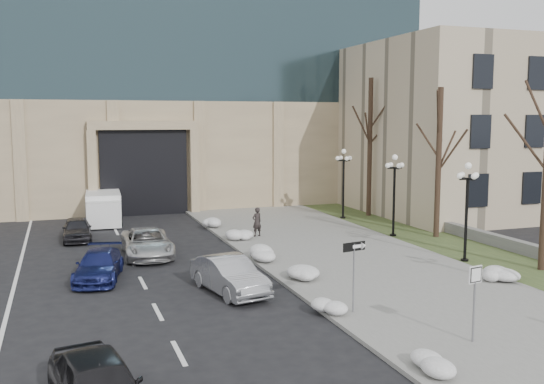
{
  "coord_description": "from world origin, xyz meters",
  "views": [
    {
      "loc": [
        -9.55,
        -10.84,
        6.8
      ],
      "look_at": [
        -0.6,
        14.59,
        3.5
      ],
      "focal_mm": 40.0,
      "sensor_mm": 36.0,
      "label": 1
    }
  ],
  "objects_px": {
    "car_d": "(147,243)",
    "car_e": "(77,229)",
    "lamppost_c": "(394,184)",
    "lamppost_b": "(467,199)",
    "box_truck": "(103,208)",
    "lamppost_d": "(344,174)",
    "car_c": "(99,265)",
    "car_b": "(229,275)",
    "one_way_sign": "(358,255)",
    "pedestrian": "(257,222)",
    "keep_sign": "(475,287)"
  },
  "relations": [
    {
      "from": "car_b",
      "to": "car_c",
      "type": "distance_m",
      "value": 5.97
    },
    {
      "from": "car_b",
      "to": "box_truck",
      "type": "relative_size",
      "value": 0.69
    },
    {
      "from": "box_truck",
      "to": "lamppost_d",
      "type": "xyz_separation_m",
      "value": [
        15.26,
        -4.37,
        2.12
      ]
    },
    {
      "from": "box_truck",
      "to": "one_way_sign",
      "type": "relative_size",
      "value": 2.43
    },
    {
      "from": "car_c",
      "to": "car_d",
      "type": "relative_size",
      "value": 0.87
    },
    {
      "from": "keep_sign",
      "to": "lamppost_b",
      "type": "bearing_deg",
      "value": 43.68
    },
    {
      "from": "car_d",
      "to": "one_way_sign",
      "type": "bearing_deg",
      "value": -62.24
    },
    {
      "from": "lamppost_b",
      "to": "car_c",
      "type": "bearing_deg",
      "value": 170.92
    },
    {
      "from": "one_way_sign",
      "to": "box_truck",
      "type": "bearing_deg",
      "value": 96.08
    },
    {
      "from": "lamppost_c",
      "to": "lamppost_d",
      "type": "xyz_separation_m",
      "value": [
        0.0,
        6.5,
        0.0
      ]
    },
    {
      "from": "car_b",
      "to": "lamppost_d",
      "type": "bearing_deg",
      "value": 38.56
    },
    {
      "from": "pedestrian",
      "to": "lamppost_b",
      "type": "bearing_deg",
      "value": 111.5
    },
    {
      "from": "pedestrian",
      "to": "car_e",
      "type": "bearing_deg",
      "value": -34.15
    },
    {
      "from": "car_b",
      "to": "car_c",
      "type": "bearing_deg",
      "value": 130.11
    },
    {
      "from": "lamppost_b",
      "to": "car_d",
      "type": "bearing_deg",
      "value": 155.54
    },
    {
      "from": "car_d",
      "to": "car_e",
      "type": "bearing_deg",
      "value": 122.2
    },
    {
      "from": "car_e",
      "to": "lamppost_c",
      "type": "xyz_separation_m",
      "value": [
        17.08,
        -5.12,
        2.43
      ]
    },
    {
      "from": "car_c",
      "to": "car_e",
      "type": "bearing_deg",
      "value": 105.82
    },
    {
      "from": "car_d",
      "to": "car_e",
      "type": "xyz_separation_m",
      "value": [
        -3.14,
        5.28,
        -0.04
      ]
    },
    {
      "from": "lamppost_b",
      "to": "lamppost_d",
      "type": "bearing_deg",
      "value": 90.0
    },
    {
      "from": "box_truck",
      "to": "lamppost_c",
      "type": "bearing_deg",
      "value": -32.13
    },
    {
      "from": "lamppost_d",
      "to": "one_way_sign",
      "type": "bearing_deg",
      "value": -114.64
    },
    {
      "from": "one_way_sign",
      "to": "lamppost_c",
      "type": "xyz_separation_m",
      "value": [
        8.3,
        11.59,
        0.94
      ]
    },
    {
      "from": "car_d",
      "to": "pedestrian",
      "type": "relative_size",
      "value": 2.97
    },
    {
      "from": "keep_sign",
      "to": "lamppost_d",
      "type": "relative_size",
      "value": 0.51
    },
    {
      "from": "car_e",
      "to": "box_truck",
      "type": "height_order",
      "value": "box_truck"
    },
    {
      "from": "car_b",
      "to": "keep_sign",
      "type": "relative_size",
      "value": 1.77
    },
    {
      "from": "car_d",
      "to": "keep_sign",
      "type": "height_order",
      "value": "keep_sign"
    },
    {
      "from": "car_b",
      "to": "car_e",
      "type": "relative_size",
      "value": 1.14
    },
    {
      "from": "keep_sign",
      "to": "lamppost_d",
      "type": "bearing_deg",
      "value": 63.18
    },
    {
      "from": "pedestrian",
      "to": "lamppost_c",
      "type": "bearing_deg",
      "value": 143.81
    },
    {
      "from": "car_b",
      "to": "car_e",
      "type": "distance_m",
      "value": 13.76
    },
    {
      "from": "lamppost_b",
      "to": "lamppost_c",
      "type": "bearing_deg",
      "value": 90.0
    },
    {
      "from": "car_c",
      "to": "box_truck",
      "type": "distance_m",
      "value": 14.79
    },
    {
      "from": "car_c",
      "to": "lamppost_d",
      "type": "xyz_separation_m",
      "value": [
        16.46,
        10.37,
        2.45
      ]
    },
    {
      "from": "car_e",
      "to": "lamppost_d",
      "type": "xyz_separation_m",
      "value": [
        17.08,
        1.38,
        2.43
      ]
    },
    {
      "from": "lamppost_b",
      "to": "car_e",
      "type": "bearing_deg",
      "value": 145.77
    },
    {
      "from": "car_e",
      "to": "lamppost_b",
      "type": "bearing_deg",
      "value": -32.98
    },
    {
      "from": "car_d",
      "to": "car_e",
      "type": "relative_size",
      "value": 1.3
    },
    {
      "from": "one_way_sign",
      "to": "lamppost_b",
      "type": "xyz_separation_m",
      "value": [
        8.3,
        5.09,
        0.94
      ]
    },
    {
      "from": "lamppost_c",
      "to": "lamppost_d",
      "type": "height_order",
      "value": "same"
    },
    {
      "from": "pedestrian",
      "to": "box_truck",
      "type": "height_order",
      "value": "box_truck"
    },
    {
      "from": "car_e",
      "to": "lamppost_d",
      "type": "height_order",
      "value": "lamppost_d"
    },
    {
      "from": "box_truck",
      "to": "lamppost_b",
      "type": "xyz_separation_m",
      "value": [
        15.26,
        -17.37,
        2.12
      ]
    },
    {
      "from": "one_way_sign",
      "to": "keep_sign",
      "type": "height_order",
      "value": "one_way_sign"
    },
    {
      "from": "car_d",
      "to": "car_e",
      "type": "height_order",
      "value": "car_d"
    },
    {
      "from": "car_c",
      "to": "keep_sign",
      "type": "distance_m",
      "value": 15.33
    },
    {
      "from": "car_c",
      "to": "box_truck",
      "type": "bearing_deg",
      "value": 97.2
    },
    {
      "from": "one_way_sign",
      "to": "pedestrian",
      "type": "bearing_deg",
      "value": 75.27
    },
    {
      "from": "one_way_sign",
      "to": "keep_sign",
      "type": "bearing_deg",
      "value": -73.58
    }
  ]
}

